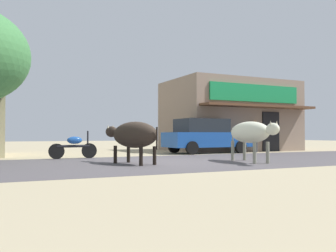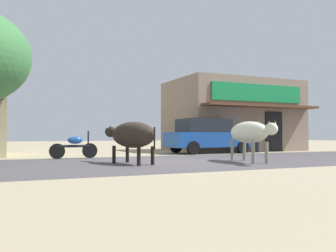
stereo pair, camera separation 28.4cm
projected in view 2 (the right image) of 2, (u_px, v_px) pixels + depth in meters
The scene contains 8 objects.
ground at pixel (161, 162), 11.84m from camera, with size 80.00×80.00×0.00m, color tan.
asphalt_road at pixel (161, 162), 11.84m from camera, with size 72.00×6.60×0.00m, color #4E494D.
storefront_right_club at pixel (233, 116), 21.03m from camera, with size 6.97×5.49×3.90m.
parked_hatchback_car at pixel (207, 136), 17.62m from camera, with size 4.18×1.97×1.64m.
parked_motorcycle at pixel (75, 146), 13.71m from camera, with size 1.78×0.25×1.03m.
cow_near_brown at pixel (132, 135), 11.19m from camera, with size 1.28×2.55×1.29m.
cow_far_dark at pixel (249, 133), 11.85m from camera, with size 0.99×2.85×1.32m.
pedestrian_by_shop at pixel (257, 133), 18.49m from camera, with size 0.37×0.61×1.63m.
Camera 2 is at (-4.66, -10.92, 0.90)m, focal length 39.22 mm.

